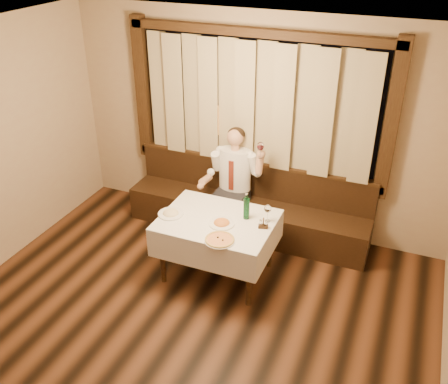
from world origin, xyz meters
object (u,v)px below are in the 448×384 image
at_px(seated_man, 233,175).
at_px(pasta_red, 222,221).
at_px(green_bottle, 246,208).
at_px(pasta_cream, 171,211).
at_px(cruet_caddy, 263,225).
at_px(banquette, 248,210).
at_px(dining_table, 217,227).
at_px(pizza, 220,240).

bearing_deg(seated_man, pasta_red, -75.48).
bearing_deg(seated_man, green_bottle, -59.41).
distance_m(pasta_cream, cruet_caddy, 1.06).
bearing_deg(banquette, cruet_caddy, -61.98).
xyz_separation_m(pasta_cream, seated_man, (0.35, 1.04, 0.03)).
height_order(banquette, dining_table, banquette).
distance_m(pizza, pasta_red, 0.32).
xyz_separation_m(green_bottle, cruet_caddy, (0.24, -0.12, -0.09)).
distance_m(dining_table, pasta_cream, 0.56).
relative_size(pasta_cream, green_bottle, 0.93).
bearing_deg(dining_table, pasta_red, -41.63).
xyz_separation_m(cruet_caddy, seated_man, (-0.71, 0.91, 0.03)).
distance_m(dining_table, pizza, 0.44).
bearing_deg(dining_table, seated_man, 100.62).
relative_size(dining_table, pasta_cream, 4.37).
xyz_separation_m(dining_table, green_bottle, (0.29, 0.14, 0.24)).
xyz_separation_m(pizza, seated_man, (-0.37, 1.31, 0.06)).
bearing_deg(pasta_red, pizza, -71.02).
relative_size(dining_table, pasta_red, 4.45).
relative_size(dining_table, green_bottle, 4.05).
xyz_separation_m(green_bottle, seated_man, (-0.47, 0.79, -0.06)).
bearing_deg(seated_man, pizza, -74.43).
bearing_deg(dining_table, pizza, -63.34).
height_order(dining_table, pasta_red, pasta_red).
relative_size(banquette, cruet_caddy, 27.59).
bearing_deg(green_bottle, pizza, -100.91).
distance_m(pizza, pasta_cream, 0.77).
bearing_deg(pasta_red, banquette, 94.50).
bearing_deg(green_bottle, pasta_red, -132.91).
bearing_deg(pasta_red, seated_man, 104.52).
bearing_deg(pasta_red, dining_table, 138.37).
xyz_separation_m(dining_table, pasta_cream, (-0.52, -0.11, 0.15)).
distance_m(pasta_red, green_bottle, 0.32).
bearing_deg(green_bottle, banquette, 108.35).
xyz_separation_m(banquette, pizza, (0.19, -1.40, 0.46)).
bearing_deg(cruet_caddy, banquette, 102.56).
xyz_separation_m(banquette, dining_table, (0.00, -1.02, 0.34)).
height_order(dining_table, cruet_caddy, cruet_caddy).
height_order(pasta_red, green_bottle, green_bottle).
bearing_deg(pasta_cream, banquette, 65.14).
bearing_deg(green_bottle, pasta_cream, -162.81).
xyz_separation_m(dining_table, pizza, (0.19, -0.38, 0.12)).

